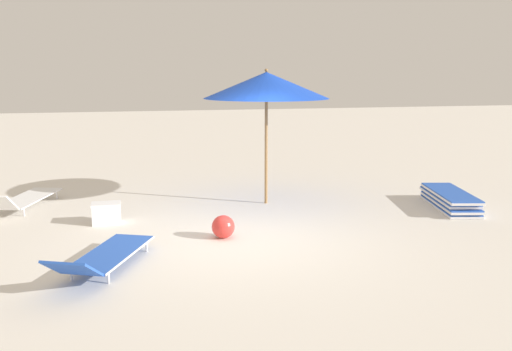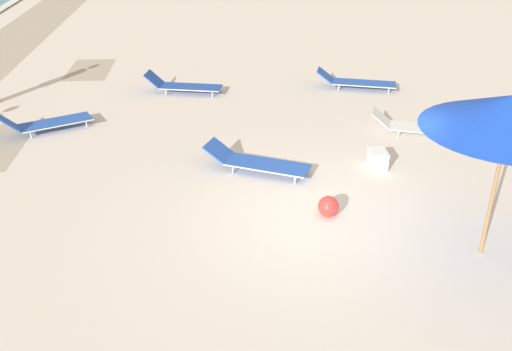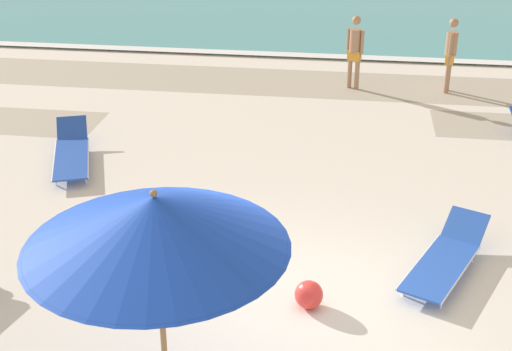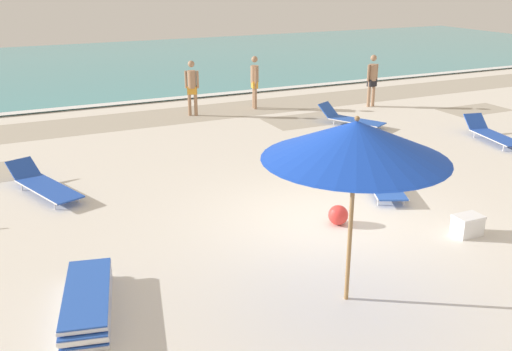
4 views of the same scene
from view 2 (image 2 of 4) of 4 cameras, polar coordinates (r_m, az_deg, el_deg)
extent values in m
cube|color=silver|center=(10.02, 7.03, -4.84)|extent=(60.00, 60.00, 0.16)
cube|color=#AFA492|center=(18.87, -16.28, 10.13)|extent=(2.33, 1.28, 0.00)
cylinder|color=#9E7547|center=(9.18, 22.75, -1.05)|extent=(0.06, 0.06, 2.36)
cone|color=blue|center=(8.73, 24.12, 5.78)|extent=(2.47, 2.47, 0.51)
cylinder|color=#13359C|center=(8.82, 23.83, 4.30)|extent=(2.40, 2.40, 0.01)
cube|color=blue|center=(14.31, -19.37, 5.05)|extent=(1.27, 1.74, 0.03)
cylinder|color=silver|center=(14.04, -19.09, 4.67)|extent=(0.77, 1.48, 0.03)
cylinder|color=silver|center=(14.59, -19.64, 5.42)|extent=(0.77, 1.48, 0.03)
cube|color=blue|center=(14.12, -23.48, 4.85)|extent=(0.70, 0.63, 0.41)
cylinder|color=silver|center=(14.23, -16.59, 4.94)|extent=(0.03, 0.03, 0.16)
cylinder|color=silver|center=(14.70, -17.13, 5.57)|extent=(0.03, 0.03, 0.16)
cylinder|color=silver|center=(14.02, -21.60, 3.79)|extent=(0.03, 0.03, 0.16)
cylinder|color=silver|center=(14.49, -21.99, 4.46)|extent=(0.03, 0.03, 0.16)
cube|color=white|center=(13.73, 17.16, 4.46)|extent=(1.14, 1.97, 0.03)
cylinder|color=silver|center=(13.45, 17.20, 3.99)|extent=(0.60, 1.79, 0.03)
cylinder|color=silver|center=(14.01, 17.12, 4.92)|extent=(0.60, 1.79, 0.03)
cube|color=white|center=(13.62, 12.42, 5.65)|extent=(0.69, 0.61, 0.36)
cylinder|color=silver|center=(13.60, 20.19, 3.34)|extent=(0.03, 0.03, 0.16)
cylinder|color=silver|center=(14.07, 20.03, 4.15)|extent=(0.03, 0.03, 0.16)
cylinder|color=silver|center=(13.49, 14.06, 4.04)|extent=(0.03, 0.03, 0.16)
cylinder|color=silver|center=(13.96, 14.09, 4.83)|extent=(0.03, 0.03, 0.16)
cube|color=blue|center=(11.41, 1.17, 1.07)|extent=(1.23, 1.77, 0.03)
cylinder|color=silver|center=(11.16, 0.66, 0.43)|extent=(0.72, 1.54, 0.03)
cylinder|color=silver|center=(11.67, 1.65, 1.67)|extent=(0.72, 1.54, 0.03)
cube|color=blue|center=(11.71, -3.77, 2.51)|extent=(0.72, 0.67, 0.32)
cylinder|color=silver|center=(11.06, 3.92, -0.44)|extent=(0.03, 0.03, 0.16)
cylinder|color=silver|center=(11.50, 4.65, 0.67)|extent=(0.03, 0.03, 0.16)
cylinder|color=silver|center=(11.45, -2.34, 0.61)|extent=(0.03, 0.03, 0.16)
cylinder|color=silver|center=(11.87, -1.41, 1.64)|extent=(0.03, 0.03, 0.16)
cube|color=blue|center=(16.07, -6.52, 8.79)|extent=(0.93, 1.76, 0.03)
cylinder|color=silver|center=(15.79, -6.78, 8.45)|extent=(0.37, 1.64, 0.03)
cylinder|color=silver|center=(16.35, -6.26, 9.12)|extent=(0.37, 1.64, 0.03)
cube|color=blue|center=(16.30, -10.15, 9.47)|extent=(0.65, 0.54, 0.39)
cylinder|color=silver|center=(15.72, -4.39, 8.10)|extent=(0.03, 0.03, 0.16)
cylinder|color=silver|center=(16.19, -4.02, 8.69)|extent=(0.03, 0.03, 0.16)
cylinder|color=silver|center=(16.04, -9.00, 8.23)|extent=(0.03, 0.03, 0.16)
cylinder|color=silver|center=(16.50, -8.51, 8.81)|extent=(0.03, 0.03, 0.16)
cube|color=blue|center=(16.57, 10.76, 9.06)|extent=(1.05, 1.86, 0.03)
cylinder|color=silver|center=(16.29, 10.73, 8.74)|extent=(0.50, 1.71, 0.03)
cylinder|color=silver|center=(16.86, 10.79, 9.37)|extent=(0.50, 1.71, 0.03)
cube|color=blue|center=(16.57, 6.95, 9.92)|extent=(0.68, 0.60, 0.35)
cylinder|color=silver|center=(16.37, 13.13, 8.25)|extent=(0.03, 0.03, 0.16)
cylinder|color=silver|center=(16.86, 13.12, 8.80)|extent=(0.03, 0.03, 0.16)
cylinder|color=silver|center=(16.38, 8.28, 8.69)|extent=(0.03, 0.03, 0.16)
cylinder|color=silver|center=(16.86, 8.40, 9.22)|extent=(0.03, 0.03, 0.16)
sphere|color=red|center=(10.02, 7.26, -3.08)|extent=(0.37, 0.37, 0.37)
cube|color=white|center=(11.91, 12.04, 1.51)|extent=(0.49, 0.35, 0.32)
cube|color=white|center=(11.83, 12.13, 2.32)|extent=(0.51, 0.37, 0.05)
camera|label=1|loc=(12.41, -37.74, 9.67)|focal=40.00mm
camera|label=3|loc=(13.01, 46.67, 20.67)|focal=50.00mm
camera|label=4|loc=(10.38, 69.34, 5.48)|focal=40.00mm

